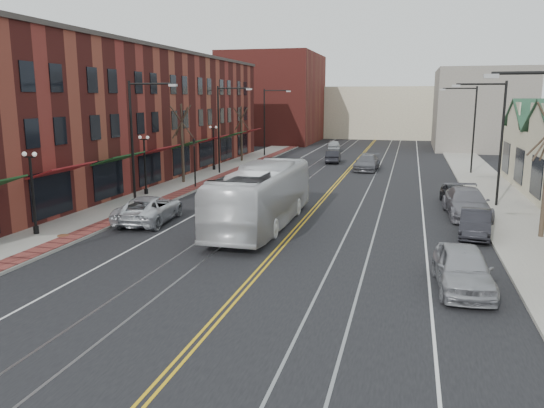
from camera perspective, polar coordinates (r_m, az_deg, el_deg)
The scene contains 28 objects.
ground at distance 17.39m, azimuth -6.46°, elevation -12.79°, with size 160.00×160.00×0.00m, color black.
sidewalk_left at distance 39.70m, azimuth -12.33°, elevation 0.91°, with size 4.00×120.00×0.15m, color gray.
sidewalk_right at distance 36.01m, azimuth 24.18°, elevation -0.89°, with size 4.00×120.00×0.15m, color gray.
building_left at distance 48.62m, azimuth -16.31°, elevation 9.03°, with size 10.00×50.00×11.00m, color maroon.
backdrop_left at distance 87.54m, azimuth 0.17°, elevation 11.29°, with size 14.00×18.00×14.00m, color maroon.
backdrop_mid at distance 99.98m, azimuth 11.42°, elevation 9.64°, with size 22.00×14.00×9.00m, color #BDB091.
backdrop_right at distance 80.32m, azimuth 21.47°, elevation 9.44°, with size 12.00×16.00×11.00m, color slate.
streetlight_l_1 at distance 35.15m, azimuth -14.23°, elevation 7.64°, with size 3.33×0.25×8.00m.
streetlight_l_2 at distance 49.76m, azimuth -5.29°, elevation 8.92°, with size 3.33×0.25×8.00m.
streetlight_l_3 at distance 65.03m, azimuth -0.44°, elevation 9.53°, with size 3.33×0.25×8.00m.
streetlight_r_1 at distance 37.20m, azimuth 22.85°, elevation 7.29°, with size 3.33×0.25×8.00m.
streetlight_r_2 at distance 53.07m, azimuth 20.47°, elevation 8.41°, with size 3.33×0.25×8.00m.
lamppost_l_1 at distance 29.82m, azimuth -24.32°, elevation 0.90°, with size 0.84×0.28×4.27m.
lamppost_l_2 at distance 39.75m, azimuth -13.49°, elevation 3.97°, with size 0.84×0.28×4.27m.
lamppost_l_3 at distance 52.43m, azimuth -6.30°, elevation 5.93°, with size 0.84×0.28×4.27m.
tree_left_near at distance 44.84m, azimuth -9.63°, elevation 6.62°, with size 1.78×1.37×6.48m.
tree_left_far at distance 59.78m, azimuth -3.31°, elevation 7.67°, with size 1.66×1.28×6.02m.
manhole_far at distance 29.26m, azimuth -21.54°, elevation -3.16°, with size 0.60×0.60×0.02m, color #592D19.
traffic_signal at distance 42.37m, azimuth -8.33°, elevation 4.80°, with size 0.18×0.15×3.80m.
transit_bus at distance 29.44m, azimuth -1.06°, elevation 0.84°, with size 2.89×12.35×3.44m, color silver.
parked_suv at distance 31.41m, azimuth -13.06°, elevation -0.53°, with size 2.59×5.62×1.56m, color silver.
parked_car_a at distance 21.20m, azimuth 19.84°, elevation -6.53°, with size 1.95×4.85×1.65m, color #9A9BA1.
parked_car_b at distance 29.41m, azimuth 21.04°, elevation -1.97°, with size 1.48×4.25×1.40m, color black.
parked_car_c at distance 34.14m, azimuth 20.19°, elevation 0.12°, with size 2.39×5.87×1.70m, color slate.
parked_car_d at distance 37.94m, azimuth 19.11°, elevation 1.05°, with size 1.70×4.21×1.44m, color black.
distant_car_left at distance 59.32m, azimuth 6.60°, elevation 5.08°, with size 1.46×4.20×1.38m, color black.
distant_car_right at distance 53.53m, azimuth 10.16°, elevation 4.40°, with size 2.18×5.35×1.55m, color #5B5C62.
distant_car_far at distance 72.55m, azimuth 6.67°, elevation 6.27°, with size 1.81×4.50×1.53m, color #9CA0A3.
Camera 1 is at (5.82, -14.77, 7.09)m, focal length 35.00 mm.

